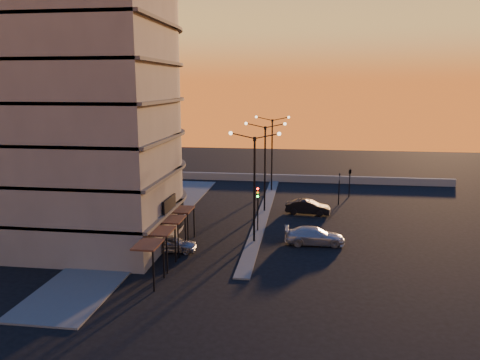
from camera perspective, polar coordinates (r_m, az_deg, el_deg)
name	(u,v)px	position (r m, az deg, el deg)	size (l,w,h in m)	color
ground	(254,242)	(40.52, 1.72, -7.58)	(120.00, 120.00, 0.00)	black
sidewalk_west	(151,223)	(46.46, -10.75, -5.19)	(5.00, 40.00, 0.12)	#535350
median	(264,211)	(50.01, 2.99, -3.79)	(1.20, 36.00, 0.12)	#535350
parapet	(289,178)	(65.35, 6.00, 0.21)	(44.00, 0.50, 1.00)	gray
building	(91,101)	(42.22, -17.67, 9.16)	(14.35, 17.08, 25.00)	#656059
streetlamp_near	(254,178)	(39.05, 1.77, 0.19)	(4.32, 0.32, 9.51)	black
streetlamp_mid	(265,160)	(48.84, 3.06, 2.48)	(4.32, 0.32, 9.51)	black
streetlamp_far	(272,147)	(58.71, 3.92, 4.00)	(4.32, 0.32, 9.51)	black
traffic_light_main	(258,201)	(42.43, 2.18, -2.63)	(0.28, 0.44, 4.25)	black
signal_east_a	(339,188)	(53.42, 11.98, -0.97)	(0.13, 0.16, 3.60)	black
signal_east_b	(350,172)	(57.22, 13.27, 0.99)	(0.42, 1.99, 3.60)	black
car_hatchback	(172,244)	(38.49, -8.35, -7.67)	(1.62, 4.02, 1.37)	#97989E
car_sedan	(308,207)	(49.32, 8.27, -3.28)	(1.60, 4.58, 1.51)	black
car_wagon	(315,236)	(40.31, 9.08, -6.74)	(2.05, 5.03, 1.46)	#A2A4A9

